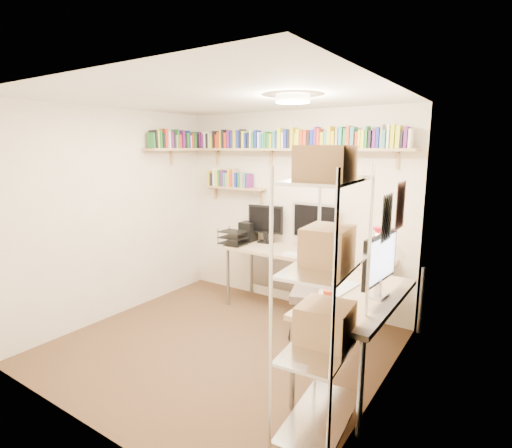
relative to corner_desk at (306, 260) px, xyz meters
The scene contains 6 objects.
ground 1.33m from the corner_desk, 117.92° to the right, with size 3.20×3.20×0.00m, color #482A1F.
room_shell 1.31m from the corner_desk, 117.74° to the right, with size 3.24×3.04×2.52m.
wall_shelves 1.58m from the corner_desk, 159.00° to the left, with size 3.12×1.09×0.80m.
corner_desk is the anchor object (origin of this frame).
office_chair 0.44m from the corner_desk, 42.35° to the right, with size 0.57×0.58×1.01m.
wire_rack 1.87m from the corner_desk, 59.66° to the right, with size 0.48×0.87×2.06m.
Camera 1 is at (2.45, -3.00, 2.04)m, focal length 28.00 mm.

